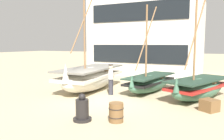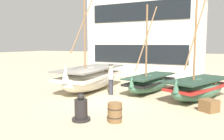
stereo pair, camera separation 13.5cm
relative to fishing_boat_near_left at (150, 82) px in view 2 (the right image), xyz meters
The scene contains 9 objects.
ground_plane 3.33m from the fishing_boat_near_left, 118.11° to the right, with size 120.00×120.00×0.00m, color tan.
fishing_boat_near_left is the anchor object (origin of this frame).
fishing_boat_centre_large 3.56m from the fishing_boat_near_left, 162.41° to the right, with size 2.36×5.57×6.43m.
fishing_boat_far_right 2.82m from the fishing_boat_near_left, 14.98° to the right, with size 3.01×4.46×5.05m.
fisherman_by_hull 2.44m from the fishing_boat_near_left, 134.50° to the right, with size 0.35×0.42×1.68m.
capstan_winch 6.04m from the fishing_boat_near_left, 97.37° to the right, with size 0.68×0.68×1.01m.
wooden_barrel 5.59m from the fishing_boat_near_left, 85.94° to the right, with size 0.56×0.56×0.70m.
cargo_crate 4.33m from the fishing_boat_near_left, 39.00° to the right, with size 0.61×0.61×0.51m, color brown.
harbor_building_main 9.22m from the fishing_boat_near_left, 108.82° to the left, with size 10.33×5.65×7.34m.
Camera 2 is at (5.36, -9.80, 2.80)m, focal length 36.36 mm.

